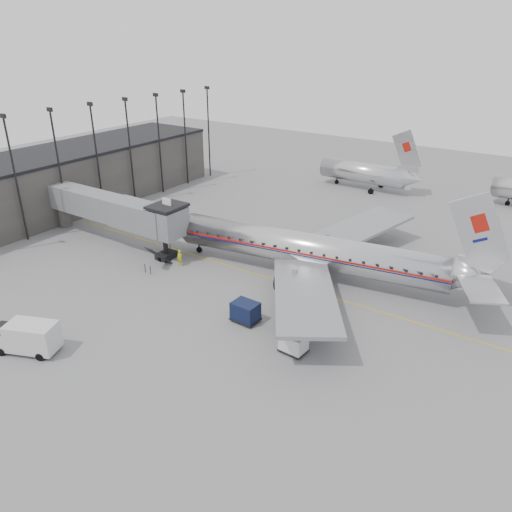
{
  "coord_description": "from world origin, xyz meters",
  "views": [
    {
      "loc": [
        28.32,
        -33.47,
        23.87
      ],
      "look_at": [
        2.8,
        4.04,
        3.2
      ],
      "focal_mm": 35.0,
      "sensor_mm": 36.0,
      "label": 1
    }
  ],
  "objects_px": {
    "baggage_cart_white": "(293,343)",
    "baggage_cart_navy": "(245,311)",
    "ramp_worker": "(180,258)",
    "airliner": "(315,251)",
    "service_van": "(25,336)"
  },
  "relations": [
    {
      "from": "baggage_cart_white",
      "to": "baggage_cart_navy",
      "type": "bearing_deg",
      "value": 168.32
    },
    {
      "from": "ramp_worker",
      "to": "baggage_cart_navy",
      "type": "bearing_deg",
      "value": -25.36
    },
    {
      "from": "baggage_cart_navy",
      "to": "baggage_cart_white",
      "type": "relative_size",
      "value": 1.11
    },
    {
      "from": "ramp_worker",
      "to": "airliner",
      "type": "bearing_deg",
      "value": 22.04
    },
    {
      "from": "baggage_cart_navy",
      "to": "baggage_cart_white",
      "type": "distance_m",
      "value": 6.15
    },
    {
      "from": "baggage_cart_navy",
      "to": "ramp_worker",
      "type": "distance_m",
      "value": 13.76
    },
    {
      "from": "service_van",
      "to": "baggage_cart_navy",
      "type": "height_order",
      "value": "service_van"
    },
    {
      "from": "ramp_worker",
      "to": "service_van",
      "type": "bearing_deg",
      "value": -90.65
    },
    {
      "from": "service_van",
      "to": "ramp_worker",
      "type": "distance_m",
      "value": 19.04
    },
    {
      "from": "airliner",
      "to": "baggage_cart_white",
      "type": "xyz_separation_m",
      "value": [
        5.21,
        -13.12,
        -1.98
      ]
    },
    {
      "from": "service_van",
      "to": "baggage_cart_white",
      "type": "distance_m",
      "value": 21.64
    },
    {
      "from": "baggage_cart_navy",
      "to": "ramp_worker",
      "type": "xyz_separation_m",
      "value": [
        -12.67,
        5.35,
        -0.07
      ]
    },
    {
      "from": "baggage_cart_navy",
      "to": "airliner",
      "type": "bearing_deg",
      "value": 88.38
    },
    {
      "from": "airliner",
      "to": "service_van",
      "type": "height_order",
      "value": "airliner"
    },
    {
      "from": "ramp_worker",
      "to": "baggage_cart_white",
      "type": "bearing_deg",
      "value": -23.14
    }
  ]
}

